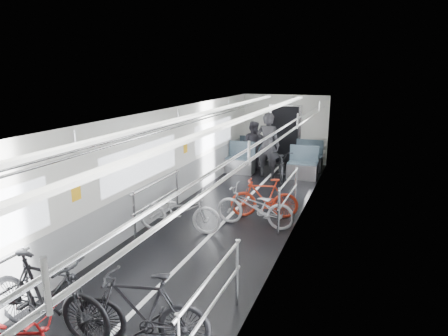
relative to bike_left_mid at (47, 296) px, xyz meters
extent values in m
cube|color=black|center=(0.70, 3.53, -0.55)|extent=(3.00, 14.00, 0.01)
cube|color=white|center=(0.70, 3.53, 1.85)|extent=(3.00, 14.00, 0.02)
cube|color=silver|center=(-0.80, 3.53, 0.65)|extent=(0.02, 14.00, 2.40)
cube|color=silver|center=(2.20, 3.53, 0.65)|extent=(0.02, 14.00, 2.40)
cube|color=silver|center=(0.70, 10.53, 0.65)|extent=(3.00, 0.02, 2.40)
cube|color=white|center=(0.70, 3.53, -0.55)|extent=(0.08, 13.80, 0.01)
cube|color=gray|center=(-0.77, 3.53, -0.10)|extent=(0.01, 13.90, 0.90)
cube|color=gray|center=(2.17, 3.53, -0.10)|extent=(0.01, 13.90, 0.90)
cube|color=white|center=(-0.77, 3.53, 0.85)|extent=(0.01, 10.80, 0.75)
cube|color=white|center=(2.17, 3.53, 0.85)|extent=(0.01, 10.80, 0.75)
cube|color=white|center=(0.15, 3.53, 1.79)|extent=(0.14, 13.40, 0.05)
cube|color=white|center=(1.25, 3.53, 1.79)|extent=(0.14, 13.40, 0.05)
cube|color=black|center=(0.70, 10.47, 0.45)|extent=(0.95, 0.10, 2.00)
imported|color=black|center=(0.00, 0.00, 0.00)|extent=(1.84, 0.53, 1.10)
imported|color=#ADACB1|center=(0.03, 3.53, -0.10)|extent=(1.80, 0.89, 0.91)
imported|color=black|center=(1.22, 0.19, -0.05)|extent=(1.74, 0.82, 1.01)
imported|color=#ABAAAF|center=(1.40, 4.33, -0.11)|extent=(1.70, 0.60, 0.89)
imported|color=#B32B16|center=(1.45, 4.93, -0.10)|extent=(1.57, 0.78, 0.91)
imported|color=black|center=(1.10, 8.33, -0.09)|extent=(1.01, 1.84, 0.92)
imported|color=black|center=(0.65, 8.33, 0.45)|extent=(0.77, 0.53, 2.01)
imported|color=#29272E|center=(-0.12, 9.34, 0.24)|extent=(0.87, 0.73, 1.58)
camera|label=1|loc=(3.57, -3.35, 2.71)|focal=32.00mm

